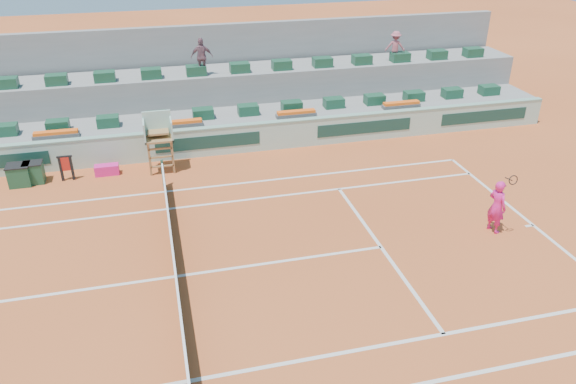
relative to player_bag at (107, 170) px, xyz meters
name	(u,v)px	position (x,y,z in m)	size (l,w,h in m)	color
ground	(176,277)	(2.15, -7.56, -0.21)	(90.00, 90.00, 0.00)	#AC4A21
seating_tier_lower	(158,128)	(2.15, 3.14, 0.39)	(36.00, 4.00, 1.20)	gray
seating_tier_upper	(154,102)	(2.15, 4.74, 1.09)	(36.00, 2.40, 2.60)	gray
stadium_back_wall	(151,74)	(2.15, 6.34, 1.99)	(36.00, 0.40, 4.40)	gray
player_bag	(107,170)	(0.00, 0.00, 0.00)	(0.92, 0.41, 0.41)	#E61E83
spectator_mid	(202,57)	(4.44, 4.06, 3.23)	(0.98, 0.41, 1.68)	#7B525D
spectator_right	(395,46)	(13.89, 4.23, 3.13)	(0.95, 0.55, 1.47)	#A5525D
court_lines	(176,276)	(2.15, -7.56, -0.20)	(23.89, 11.09, 0.01)	silver
tennis_net	(174,262)	(2.15, -7.56, 0.32)	(0.10, 11.97, 1.10)	black
advertising_hoarding	(160,146)	(2.17, 0.94, 0.43)	(36.00, 0.34, 1.26)	#9EC7B7
umpire_chair	(158,134)	(2.15, -0.06, 1.34)	(1.10, 0.90, 2.40)	olive
seat_row_lower	(156,117)	(2.15, 2.24, 1.21)	(32.90, 0.60, 0.44)	#17452D
seat_row_upper	(151,73)	(2.15, 4.14, 2.61)	(32.90, 0.60, 0.44)	#17452D
flower_planters	(120,129)	(0.65, 1.44, 1.13)	(26.80, 0.36, 0.28)	#525252
drink_cooler_a	(34,173)	(-2.66, -0.06, 0.22)	(0.72, 0.62, 0.84)	#17452B
drink_cooler_b	(20,175)	(-3.16, -0.15, 0.22)	(0.84, 0.72, 0.84)	#17452B
towel_rack	(66,166)	(-1.45, -0.16, 0.40)	(0.56, 0.09, 1.03)	black
tennis_player	(497,206)	(12.50, -7.53, 0.72)	(0.61, 0.94, 2.28)	#E61E83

